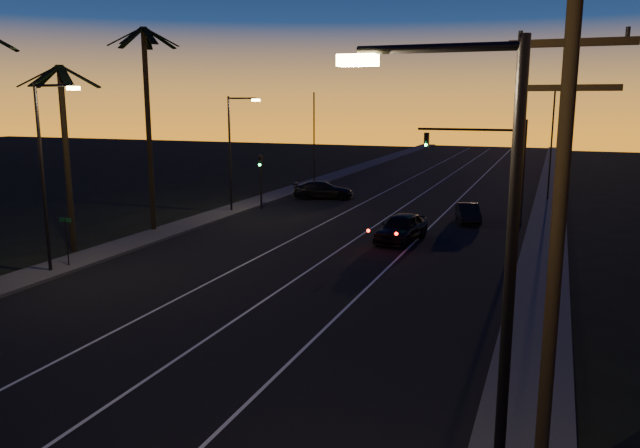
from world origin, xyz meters
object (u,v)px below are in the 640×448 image
at_px(utility_pole, 556,251).
at_px(lead_car, 401,228).
at_px(signal_mast, 487,153).
at_px(right_car, 468,213).
at_px(cross_car, 323,190).

bearing_deg(utility_pole, lead_car, 110.24).
bearing_deg(signal_mast, right_car, 175.81).
bearing_deg(signal_mast, lead_car, -118.35).
bearing_deg(lead_car, signal_mast, 61.65).
bearing_deg(utility_pole, right_car, 100.38).
distance_m(utility_pole, signal_mast, 30.33).
distance_m(signal_mast, lead_car, 9.14).
bearing_deg(right_car, signal_mast, -4.19).
distance_m(utility_pole, right_car, 30.92).
distance_m(lead_car, right_car, 7.88).
height_order(right_car, cross_car, cross_car).
relative_size(right_car, cross_car, 0.76).
distance_m(signal_mast, right_car, 4.26).
height_order(utility_pole, right_car, utility_pole).
xyz_separation_m(lead_car, cross_car, (-10.09, 13.76, -0.09)).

